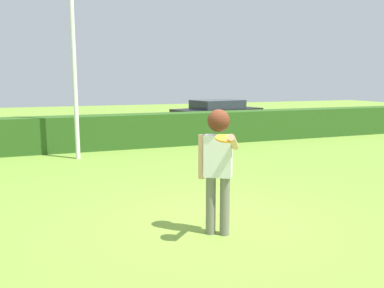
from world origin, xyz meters
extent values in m
plane|color=olive|center=(0.00, 0.00, 0.00)|extent=(60.00, 60.00, 0.00)
cylinder|color=#69695A|center=(0.01, -0.38, 0.42)|extent=(0.14, 0.14, 0.84)
cylinder|color=#69695A|center=(-0.16, -0.28, 0.42)|extent=(0.14, 0.14, 0.84)
cube|color=silver|center=(-0.08, -0.33, 1.13)|extent=(0.44, 0.39, 0.58)
cylinder|color=tan|center=(-0.03, -0.69, 1.37)|extent=(0.41, 0.56, 0.30)
cylinder|color=tan|center=(-0.28, -0.20, 1.11)|extent=(0.09, 0.09, 0.62)
sphere|color=tan|center=(-0.08, -0.33, 1.59)|extent=(0.22, 0.22, 0.22)
sphere|color=#542716|center=(-0.08, -0.33, 1.62)|extent=(0.31, 0.31, 0.31)
cylinder|color=orange|center=(-0.21, -0.80, 1.44)|extent=(0.25, 0.25, 0.08)
cylinder|color=silver|center=(-1.34, 6.18, 2.69)|extent=(0.12, 0.12, 5.38)
cube|color=#2A531A|center=(0.00, 7.57, 0.54)|extent=(25.39, 0.90, 1.07)
cube|color=black|center=(5.58, 11.95, 0.57)|extent=(4.45, 2.50, 0.55)
cube|color=#2D333D|center=(5.58, 11.95, 1.05)|extent=(2.47, 1.97, 0.40)
cylinder|color=black|center=(6.85, 13.07, 0.30)|extent=(0.61, 0.22, 0.60)
cylinder|color=black|center=(7.19, 11.41, 0.30)|extent=(0.61, 0.22, 0.60)
cylinder|color=black|center=(3.97, 12.49, 0.30)|extent=(0.61, 0.22, 0.60)
cylinder|color=black|center=(4.31, 10.82, 0.30)|extent=(0.61, 0.22, 0.60)
camera|label=1|loc=(-2.41, -5.33, 2.17)|focal=38.00mm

